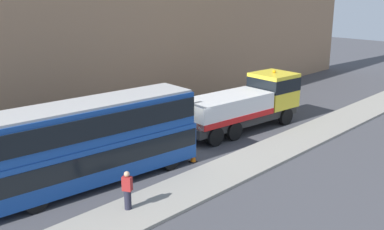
{
  "coord_description": "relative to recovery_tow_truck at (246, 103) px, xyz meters",
  "views": [
    {
      "loc": [
        -17.7,
        -17.91,
        9.34
      ],
      "look_at": [
        0.66,
        -0.3,
        2.0
      ],
      "focal_mm": 42.85,
      "sensor_mm": 36.0,
      "label": 1
    }
  ],
  "objects": [
    {
      "name": "ground_plane",
      "position": [
        -5.72,
        0.34,
        -1.76
      ],
      "size": [
        120.0,
        120.0,
        0.0
      ],
      "primitive_type": "plane",
      "color": "#424247"
    },
    {
      "name": "near_kerb",
      "position": [
        -5.72,
        -3.86,
        -1.68
      ],
      "size": [
        60.0,
        2.8,
        0.15
      ],
      "primitive_type": "cube",
      "color": "gray",
      "rests_on": "ground_plane"
    },
    {
      "name": "building_facade",
      "position": [
        -5.72,
        7.27,
        6.31
      ],
      "size": [
        60.0,
        1.5,
        16.0
      ],
      "color": "#9E7A5B",
      "rests_on": "ground_plane"
    },
    {
      "name": "recovery_tow_truck",
      "position": [
        0.0,
        0.0,
        0.0
      ],
      "size": [
        10.24,
        3.53,
        3.67
      ],
      "rotation": [
        0.0,
        0.0,
        -0.1
      ],
      "color": "#2D2D2D",
      "rests_on": "ground_plane"
    },
    {
      "name": "double_decker_bus",
      "position": [
        -11.97,
        0.05,
        0.47
      ],
      "size": [
        11.2,
        3.65,
        4.06
      ],
      "rotation": [
        0.0,
        0.0,
        -0.1
      ],
      "color": "#19479E",
      "rests_on": "ground_plane"
    },
    {
      "name": "pedestrian_onlooker",
      "position": [
        -12.66,
        -3.49,
        -0.77
      ],
      "size": [
        0.41,
        0.47,
        1.71
      ],
      "rotation": [
        0.0,
        0.0,
        0.47
      ],
      "color": "#232333",
      "rests_on": "near_kerb"
    },
    {
      "name": "traffic_cone_near_bus",
      "position": [
        -6.66,
        -1.57,
        -1.42
      ],
      "size": [
        0.36,
        0.36,
        0.72
      ],
      "color": "orange",
      "rests_on": "ground_plane"
    }
  ]
}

